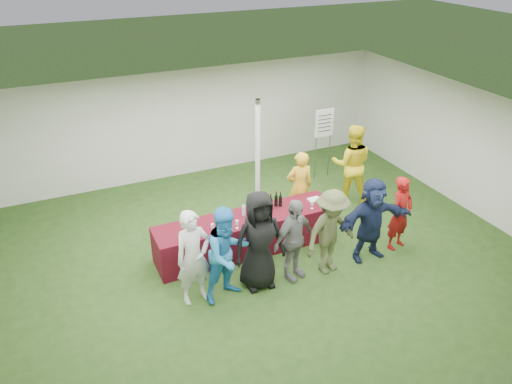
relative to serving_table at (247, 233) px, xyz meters
name	(u,v)px	position (x,y,z in m)	size (l,w,h in m)	color
ground	(260,251)	(0.20, -0.17, -0.38)	(60.00, 60.00, 0.00)	#284719
tent	(258,162)	(0.70, 1.03, 0.98)	(10.00, 10.00, 10.00)	white
serving_table	(247,233)	(0.00, 0.00, 0.00)	(3.60, 0.80, 0.75)	maroon
wine_bottles	(270,203)	(0.56, 0.14, 0.50)	(0.56, 0.12, 0.32)	black
wine_glasses	(240,221)	(-0.24, -0.26, 0.49)	(2.73, 0.14, 0.16)	silver
water_bottle	(244,211)	(-0.02, 0.08, 0.48)	(0.07, 0.07, 0.23)	silver
bar_towel	(314,199)	(1.52, 0.05, 0.39)	(0.25, 0.18, 0.03)	white
dump_bucket	(327,201)	(1.65, -0.22, 0.46)	(0.26, 0.26, 0.18)	slate
wine_list_sign	(324,128)	(3.03, 2.24, 0.94)	(0.50, 0.03, 1.80)	slate
staff_pourer	(299,187)	(1.48, 0.61, 0.43)	(0.58, 0.38, 1.60)	gold
staff_back	(351,164)	(2.97, 0.90, 0.56)	(0.91, 0.71, 1.86)	yellow
customer_0	(193,258)	(-1.38, -1.00, 0.48)	(0.63, 0.41, 1.72)	silver
customer_1	(227,254)	(-0.84, -1.15, 0.49)	(0.84, 0.66, 1.74)	#2985C9
customer_2	(259,241)	(-0.23, -1.08, 0.55)	(0.90, 0.59, 1.84)	black
customer_3	(293,240)	(0.41, -1.13, 0.42)	(0.93, 0.39, 1.59)	slate
customer_4	(331,232)	(1.12, -1.24, 0.46)	(1.07, 0.62, 1.66)	#4D532E
customer_5	(371,220)	(2.04, -1.18, 0.46)	(1.55, 0.49, 1.68)	#182242
customer_6	(401,213)	(2.77, -1.12, 0.39)	(0.56, 0.37, 1.53)	maroon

